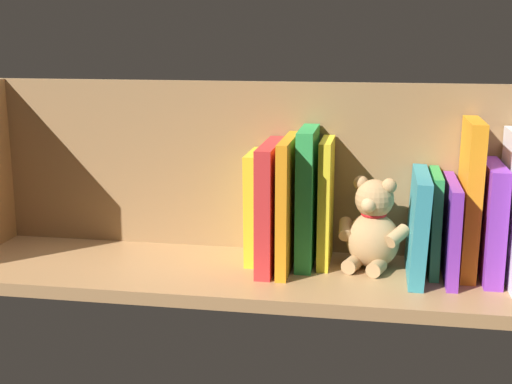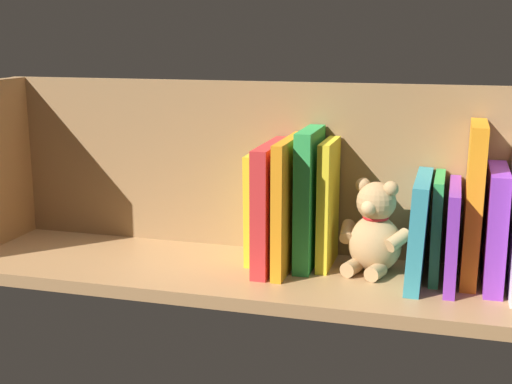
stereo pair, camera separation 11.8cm
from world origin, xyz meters
The scene contains 13 objects.
ground_plane centered at (0.00, 0.00, -1.10)cm, with size 107.56×28.91×2.20cm, color #A87A4C.
shelf_back_panel centered at (0.00, -12.20, 15.54)cm, with size 107.56×1.50×31.08cm, color olive.
book_0 centered at (-38.65, -3.18, 9.46)cm, with size 2.93×15.76×18.93cm, color purple.
book_1 centered at (-35.13, -4.20, 12.94)cm, with size 2.53×13.70×25.87cm, color orange.
book_2 centered at (-32.18, -2.25, 8.02)cm, with size 1.79×17.62×16.05cm, color purple.
book_3 centered at (-29.72, -4.43, 8.50)cm, with size 1.57×13.25×17.00cm, color green.
book_4 centered at (-26.93, -1.85, 8.59)cm, with size 2.42×18.40×17.18cm, color teal.
teddy_bear centered at (-19.58, -4.05, 7.00)cm, with size 12.27×12.02×15.90cm.
book_5 centered at (-11.40, -5.25, 10.96)cm, with size 1.99×11.60×21.93cm, color yellow.
book_6 centered at (-8.22, -4.40, 11.92)cm, with size 2.78×13.30×23.85cm, color green.
book_7 centered at (-5.13, -2.23, 11.24)cm, with size 1.83×17.64×22.48cm, color orange.
book_8 centered at (-2.08, -2.26, 10.73)cm, with size 2.69×17.58×21.47cm, color red.
book_9 centered at (1.11, -5.27, 9.69)cm, with size 2.12×11.56×19.39cm, color yellow.
Camera 1 is at (-20.01, 113.80, 39.70)cm, focal length 49.51 mm.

